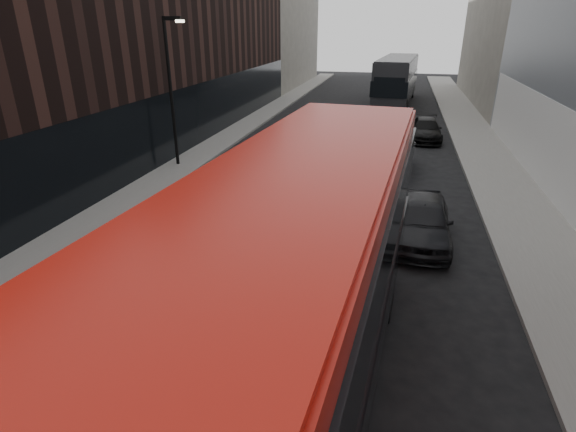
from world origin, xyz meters
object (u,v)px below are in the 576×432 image
Objects in this scene: street_lamp at (172,83)px; car_a at (423,220)px; red_bus at (292,303)px; car_b at (392,158)px; car_c at (426,130)px; grey_bus at (397,79)px.

car_a is (11.91, -6.00, -3.41)m from street_lamp.
red_bus is at bearing -57.20° from street_lamp.
car_b is at bearing 100.79° from car_a.
red_bus reaches higher than car_b.
red_bus is at bearing -99.10° from car_c.
car_c is (2.22, -14.18, -1.52)m from grey_bus.
red_bus is (9.41, -14.59, -1.45)m from street_lamp.
street_lamp is 11.30m from car_b.
car_a is at bearing -93.98° from car_c.
car_b reaches higher than car_c.
street_lamp is 1.55× the size of car_a.
car_b is (-1.23, 7.39, 0.01)m from car_a.
car_b is at bearing -105.30° from car_c.
car_b is at bearing 7.41° from street_lamp.
street_lamp is at bearing -109.64° from grey_bus.
street_lamp is at bearing 154.61° from car_a.
red_bus reaches higher than grey_bus.
car_c is at bearing 86.35° from red_bus.
street_lamp is 25.52m from grey_bus.
grey_bus is 2.70× the size of car_b.
car_b is 1.05× the size of car_c.
street_lamp reaches higher than red_bus.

